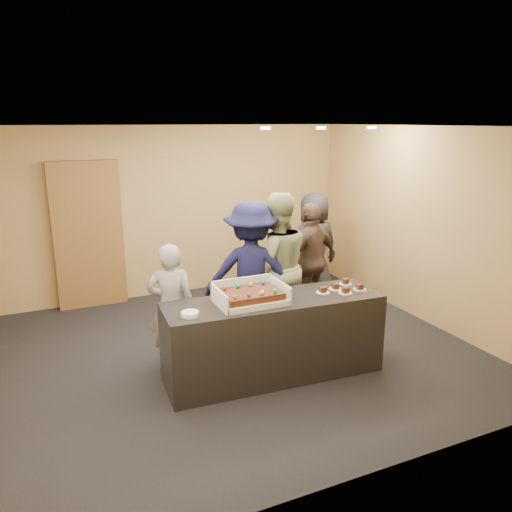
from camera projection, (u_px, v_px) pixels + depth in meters
name	position (u px, v px, depth m)	size (l,w,h in m)	color
room	(221.00, 247.00, 5.75)	(6.04, 6.00, 2.70)	black
serving_counter	(274.00, 338.00, 5.49)	(2.40, 0.70, 0.90)	black
storage_cabinet	(88.00, 235.00, 7.45)	(1.00, 0.15, 2.21)	brown
cake_box	(250.00, 298.00, 5.28)	(0.72, 0.50, 0.21)	white
sheet_cake	(251.00, 294.00, 5.24)	(0.62, 0.42, 0.12)	#391B0D
plate_stack	(190.00, 314.00, 4.90)	(0.18, 0.18, 0.04)	white
slice_a	(323.00, 291.00, 5.57)	(0.15, 0.15, 0.07)	white
slice_b	(336.00, 287.00, 5.68)	(0.15, 0.15, 0.07)	white
slice_c	(345.00, 291.00, 5.55)	(0.15, 0.15, 0.07)	white
slice_d	(345.00, 282.00, 5.86)	(0.15, 0.15, 0.07)	white
slice_e	(360.00, 288.00, 5.67)	(0.15, 0.15, 0.07)	white
person_server_grey	(171.00, 307.00, 5.59)	(0.54, 0.35, 1.47)	#939498
person_sage_man	(276.00, 267.00, 6.39)	(0.93, 0.72, 1.91)	#97A574
person_navy_man	(251.00, 274.00, 6.23)	(1.18, 0.68, 1.82)	#14163B
person_brown_extra	(311.00, 261.00, 7.09)	(0.98, 0.41, 1.67)	brown
person_dark_suit	(314.00, 247.00, 7.83)	(0.83, 0.54, 1.70)	#242327
ceiling_spotlights	(321.00, 128.00, 6.47)	(1.72, 0.12, 0.03)	#FFEAC6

